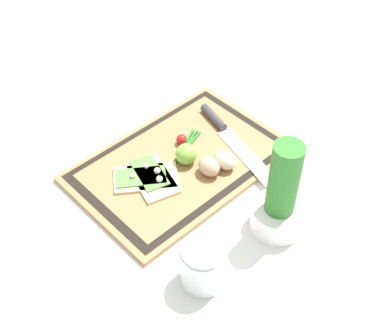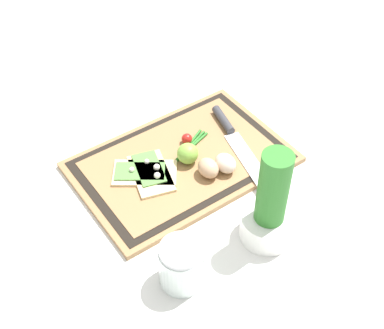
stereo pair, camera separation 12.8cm
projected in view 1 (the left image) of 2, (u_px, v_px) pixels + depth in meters
name	position (u px, v px, depth m)	size (l,w,h in m)	color
ground_plane	(180.00, 165.00, 1.33)	(6.00, 6.00, 0.00)	silver
cutting_board	(180.00, 163.00, 1.33)	(0.52, 0.34, 0.02)	#997047
pizza_slice_near	(145.00, 177.00, 1.27)	(0.17, 0.16, 0.02)	beige
pizza_slice_far	(151.00, 176.00, 1.28)	(0.12, 0.16, 0.02)	beige
knife	(225.00, 130.00, 1.39)	(0.10, 0.31, 0.02)	silver
egg_brown	(209.00, 166.00, 1.27)	(0.05, 0.06, 0.05)	tan
egg_pink	(225.00, 160.00, 1.29)	(0.05, 0.06, 0.05)	beige
lime	(186.00, 154.00, 1.30)	(0.05, 0.05, 0.05)	#7FB742
cherry_tomato_red	(182.00, 139.00, 1.35)	(0.03, 0.03, 0.03)	red
scallion_bunch	(173.00, 163.00, 1.31)	(0.25, 0.12, 0.01)	#2D7528
herb_pot	(280.00, 201.00, 1.14)	(0.12, 0.12, 0.24)	white
sauce_jar	(203.00, 267.00, 1.07)	(0.09, 0.09, 0.11)	silver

